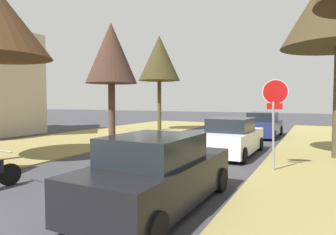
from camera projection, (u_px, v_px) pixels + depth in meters
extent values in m
cylinder|color=#9EA0A5|center=(273.00, 137.00, 9.43)|extent=(0.07, 0.46, 2.23)
cylinder|color=white|center=(275.00, 92.00, 9.57)|extent=(0.82, 0.23, 0.80)
cylinder|color=red|center=(275.00, 92.00, 9.57)|extent=(0.77, 0.23, 0.75)
cube|color=red|center=(275.00, 106.00, 9.53)|extent=(0.48, 0.11, 0.20)
cylinder|color=#4B4129|center=(325.00, 33.00, 11.86)|extent=(0.67, 1.40, 1.44)
cylinder|color=brown|center=(2.00, 40.00, 11.17)|extent=(0.97, 0.49, 1.46)
cylinder|color=brown|center=(11.00, 45.00, 11.26)|extent=(1.36, 0.93, 1.14)
cylinder|color=#4E372C|center=(112.00, 112.00, 16.53)|extent=(0.38, 0.38, 3.22)
cone|color=#3E291F|center=(111.00, 53.00, 16.34)|extent=(2.83, 2.83, 3.33)
cylinder|color=#4E372C|center=(103.00, 77.00, 16.54)|extent=(0.39, 1.09, 0.86)
cylinder|color=#4E372C|center=(115.00, 70.00, 16.08)|extent=(0.57, 0.95, 1.50)
cylinder|color=#464324|center=(159.00, 105.00, 22.83)|extent=(0.29, 0.29, 3.80)
cone|color=#383219|center=(159.00, 58.00, 22.63)|extent=(3.15, 3.15, 3.41)
cylinder|color=#464324|center=(154.00, 73.00, 23.22)|extent=(0.75, 1.33, 1.38)
cylinder|color=#464324|center=(152.00, 74.00, 22.53)|extent=(0.96, 1.04, 1.13)
cube|color=black|center=(158.00, 180.00, 6.42)|extent=(1.90, 4.43, 0.85)
cube|color=black|center=(153.00, 149.00, 6.18)|extent=(1.64, 2.05, 0.56)
cylinder|color=black|center=(160.00, 172.00, 8.29)|extent=(0.21, 0.60, 0.60)
cylinder|color=black|center=(220.00, 180.00, 7.49)|extent=(0.21, 0.60, 0.60)
cylinder|color=black|center=(72.00, 211.00, 5.37)|extent=(0.21, 0.60, 0.60)
cylinder|color=black|center=(155.00, 230.00, 4.57)|extent=(0.21, 0.60, 0.60)
cube|color=white|center=(232.00, 141.00, 12.67)|extent=(1.90, 4.43, 0.85)
cube|color=black|center=(231.00, 125.00, 12.44)|extent=(1.64, 2.05, 0.56)
cylinder|color=black|center=(224.00, 141.00, 14.55)|extent=(0.21, 0.60, 0.60)
cylinder|color=black|center=(260.00, 144.00, 13.75)|extent=(0.21, 0.60, 0.60)
cylinder|color=black|center=(199.00, 152.00, 11.63)|extent=(0.21, 0.60, 0.60)
cylinder|color=black|center=(243.00, 155.00, 10.83)|extent=(0.21, 0.60, 0.60)
cube|color=navy|center=(263.00, 128.00, 18.90)|extent=(1.90, 4.43, 0.85)
cube|color=black|center=(263.00, 117.00, 18.67)|extent=(1.64, 2.05, 0.56)
cylinder|color=black|center=(254.00, 129.00, 20.78)|extent=(0.21, 0.60, 0.60)
cylinder|color=black|center=(281.00, 130.00, 19.97)|extent=(0.21, 0.60, 0.60)
cylinder|color=black|center=(243.00, 134.00, 17.86)|extent=(0.21, 0.60, 0.60)
cylinder|color=black|center=(274.00, 136.00, 17.05)|extent=(0.21, 0.60, 0.60)
cylinder|color=black|center=(10.00, 175.00, 8.02)|extent=(0.16, 0.61, 0.60)
cylinder|color=#9EA0A5|center=(5.00, 151.00, 7.90)|extent=(0.60, 0.10, 0.04)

